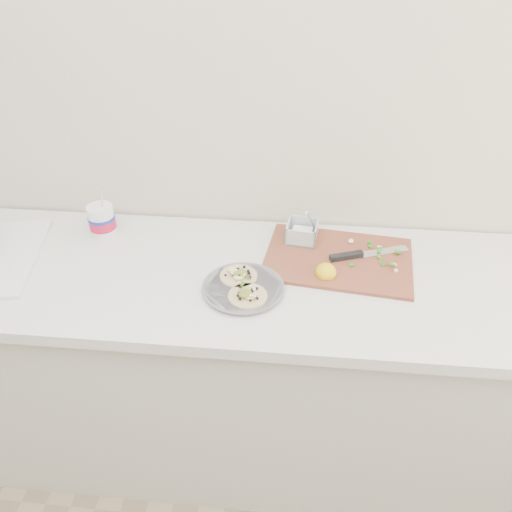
{
  "coord_description": "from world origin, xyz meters",
  "views": [
    {
      "loc": [
        0.41,
        0.15,
        1.87
      ],
      "look_at": [
        0.29,
        1.43,
        0.96
      ],
      "focal_mm": 35.0,
      "sensor_mm": 36.0,
      "label": 1
    }
  ],
  "objects": [
    {
      "name": "counter",
      "position": [
        0.0,
        1.43,
        0.45
      ],
      "size": [
        2.44,
        0.66,
        0.9
      ],
      "color": "beige",
      "rests_on": "ground"
    },
    {
      "name": "cutboard",
      "position": [
        0.54,
        1.53,
        0.92
      ],
      "size": [
        0.52,
        0.39,
        0.07
      ],
      "rotation": [
        0.0,
        0.0,
        -0.12
      ],
      "color": "brown",
      "rests_on": "counter"
    },
    {
      "name": "taco_plate",
      "position": [
        0.26,
        1.33,
        0.92
      ],
      "size": [
        0.25,
        0.25,
        0.04
      ],
      "rotation": [
        0.0,
        0.0,
        0.13
      ],
      "color": "slate",
      "rests_on": "counter"
    },
    {
      "name": "tub",
      "position": [
        -0.28,
        1.6,
        0.97
      ],
      "size": [
        0.09,
        0.09,
        0.21
      ],
      "rotation": [
        0.0,
        0.0,
        0.27
      ],
      "color": "white",
      "rests_on": "counter"
    }
  ]
}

